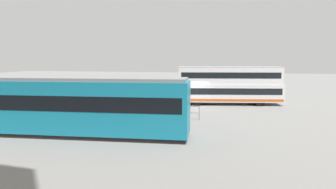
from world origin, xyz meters
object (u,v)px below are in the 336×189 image
object	(u,v)px
pedestrian_near_railing	(112,104)
info_sign	(98,96)
tram_yellow	(76,105)
double_decker_bus	(229,85)

from	to	relation	value
pedestrian_near_railing	info_sign	size ratio (longest dim) A/B	0.70
tram_yellow	info_sign	size ratio (longest dim) A/B	5.67
double_decker_bus	pedestrian_near_railing	bearing A→B (deg)	45.62
double_decker_bus	info_sign	size ratio (longest dim) A/B	4.44
double_decker_bus	pedestrian_near_railing	size ratio (longest dim) A/B	6.33
double_decker_bus	tram_yellow	size ratio (longest dim) A/B	0.78
double_decker_bus	tram_yellow	distance (m)	17.87
pedestrian_near_railing	info_sign	world-z (taller)	info_sign
pedestrian_near_railing	double_decker_bus	bearing A→B (deg)	-134.38
double_decker_bus	tram_yellow	world-z (taller)	double_decker_bus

